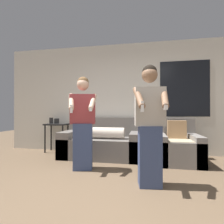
# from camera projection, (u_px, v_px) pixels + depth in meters

# --- Properties ---
(ground_plane) EXTENTS (14.00, 14.00, 0.00)m
(ground_plane) POSITION_uv_depth(u_px,v_px,m) (112.00, 212.00, 1.72)
(ground_plane) COLOR brown
(wall_back) EXTENTS (6.53, 0.07, 2.70)m
(wall_back) POSITION_uv_depth(u_px,v_px,m) (132.00, 98.00, 4.32)
(wall_back) COLOR beige
(wall_back) RESTS_ON ground_plane
(couch) EXTENTS (1.80, 0.92, 0.88)m
(couch) POSITION_uv_depth(u_px,v_px,m) (103.00, 143.00, 3.94)
(couch) COLOR slate
(couch) RESTS_ON ground_plane
(armchair) EXTENTS (0.83, 0.92, 0.87)m
(armchair) POSITION_uv_depth(u_px,v_px,m) (177.00, 146.00, 3.52)
(armchair) COLOR slate
(armchair) RESTS_ON ground_plane
(side_table) EXTENTS (0.55, 0.37, 0.86)m
(side_table) POSITION_uv_depth(u_px,v_px,m) (57.00, 128.00, 4.41)
(side_table) COLOR black
(side_table) RESTS_ON ground_plane
(person_left) EXTENTS (0.50, 0.55, 1.62)m
(person_left) POSITION_uv_depth(u_px,v_px,m) (83.00, 123.00, 3.05)
(person_left) COLOR #384770
(person_left) RESTS_ON ground_plane
(person_right) EXTENTS (0.46, 0.49, 1.64)m
(person_right) POSITION_uv_depth(u_px,v_px,m) (150.00, 124.00, 2.36)
(person_right) COLOR #384770
(person_right) RESTS_ON ground_plane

